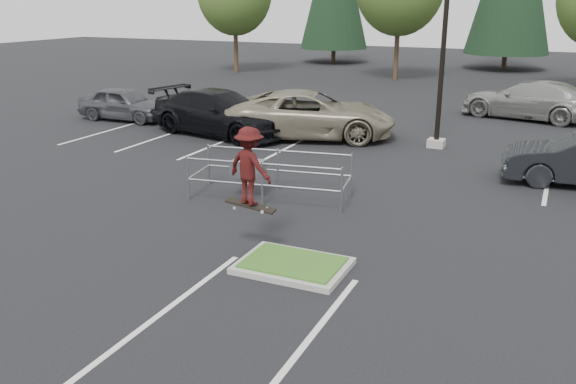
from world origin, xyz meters
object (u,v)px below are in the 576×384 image
at_px(light_pole, 445,20).
at_px(car_l_tan, 307,115).
at_px(cart_corral, 253,170).
at_px(car_l_black, 218,113).
at_px(car_l_grey, 124,104).
at_px(skateboarder, 250,167).
at_px(car_far_silver, 531,100).

distance_m(light_pole, car_l_tan, 6.20).
distance_m(cart_corral, car_l_black, 8.34).
height_order(car_l_tan, car_l_grey, car_l_tan).
height_order(skateboarder, car_l_grey, skateboarder).
bearing_deg(car_far_silver, cart_corral, -8.52).
bearing_deg(skateboarder, car_far_silver, -88.53).
bearing_deg(car_l_grey, light_pole, -89.29).
bearing_deg(car_l_grey, car_far_silver, -66.05).
bearing_deg(car_l_black, skateboarder, -134.04).
bearing_deg(light_pole, car_l_tan, -174.29).
bearing_deg(car_l_tan, cart_corral, 173.48).
height_order(cart_corral, car_l_tan, car_l_tan).
xyz_separation_m(skateboarder, car_l_grey, (-12.30, 11.05, -1.19)).
height_order(light_pole, skateboarder, light_pole).
relative_size(car_l_tan, car_l_grey, 1.54).
bearing_deg(car_l_black, car_l_tan, -62.91).
relative_size(cart_corral, skateboarder, 2.48).
bearing_deg(car_l_black, cart_corral, -130.72).
distance_m(light_pole, cart_corral, 9.57).
relative_size(cart_corral, car_l_grey, 1.04).
distance_m(car_l_black, car_far_silver, 14.33).
relative_size(light_pole, car_far_silver, 1.69).
relative_size(car_l_black, car_l_grey, 1.42).
xyz_separation_m(car_l_black, car_far_silver, (11.26, 8.86, -0.02)).
height_order(car_l_grey, car_far_silver, car_far_silver).
height_order(light_pole, car_far_silver, light_pole).
height_order(cart_corral, car_far_silver, car_far_silver).
bearing_deg(car_far_silver, car_l_tan, -31.09).
relative_size(cart_corral, car_l_tan, 0.68).
bearing_deg(car_far_silver, skateboarder, 0.09).
distance_m(cart_corral, skateboarder, 4.05).
distance_m(skateboarder, car_l_black, 12.22).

